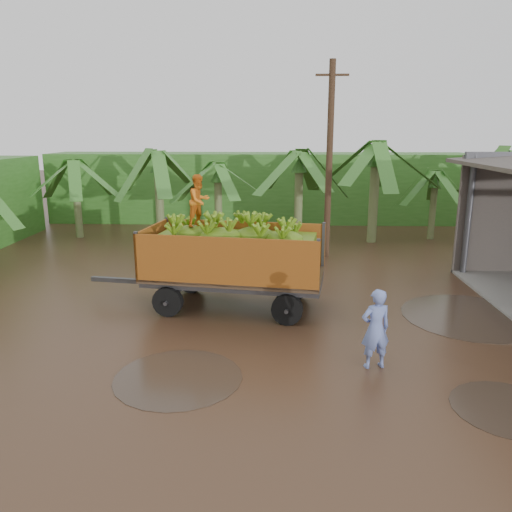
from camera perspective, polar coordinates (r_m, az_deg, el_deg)
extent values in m
plane|color=black|center=(12.00, 7.63, -9.48)|extent=(100.00, 100.00, 0.00)
cube|color=#2D661E|center=(27.11, 0.32, 7.88)|extent=(22.00, 3.00, 3.60)
cube|color=#47474C|center=(14.90, -15.01, -2.71)|extent=(1.90, 0.41, 0.13)
imported|color=orange|center=(13.68, -6.51, 6.30)|extent=(0.85, 0.87, 1.42)
imported|color=#6B7EC3|center=(10.58, 13.50, -8.09)|extent=(0.70, 0.54, 1.70)
cylinder|color=#47301E|center=(19.09, 8.37, 10.55)|extent=(0.24, 0.24, 7.25)
cube|color=#47301E|center=(19.15, 8.72, 19.79)|extent=(1.20, 0.08, 0.08)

